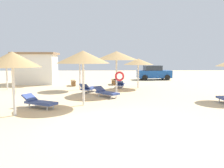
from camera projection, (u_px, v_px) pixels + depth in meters
The scene contains 16 objects.
ground_plane at pixel (115, 124), 8.36m from camera, with size 80.00×80.00×0.00m, color beige.
parasol_0 at pixel (12, 60), 9.32m from camera, with size 2.41×2.41×2.79m.
parasol_1 at pixel (117, 56), 15.38m from camera, with size 3.09×3.09×3.03m.
parasol_2 at pixel (138, 62), 18.54m from camera, with size 2.54×2.54×2.51m.
parasol_5 at pixel (80, 57), 17.47m from camera, with size 2.29×2.29×2.93m.
parasol_8 at pixel (6, 61), 17.57m from camera, with size 2.69×2.69×2.53m.
parasol_9 at pixel (83, 57), 11.51m from camera, with size 2.84×2.84×2.92m.
lounger_0 at pixel (39, 102), 11.09m from camera, with size 1.97×1.49×0.67m.
lounger_1 at pixel (106, 92), 14.36m from camera, with size 1.73×1.87×0.64m.
lounger_2 at pixel (120, 84), 19.01m from camera, with size 0.97×1.99×0.67m.
lounger_5 at pixel (89, 88), 16.37m from camera, with size 1.45×1.97×0.73m.
bench_0 at pixel (73, 82), 20.43m from camera, with size 0.67×1.55×0.49m.
bench_1 at pixel (115, 81), 21.49m from camera, with size 0.62×1.54×0.49m.
bench_2 at pixel (114, 81), 21.35m from camera, with size 0.48×1.52×0.49m.
parked_car at pixel (154, 73), 26.47m from camera, with size 4.08×2.15×1.72m.
beach_cabana at pixel (37, 68), 22.06m from camera, with size 4.11×3.23×3.14m.
Camera 1 is at (-0.49, -8.12, 2.46)m, focal length 35.06 mm.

